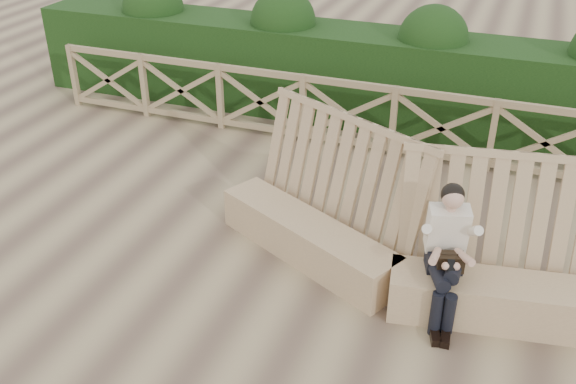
% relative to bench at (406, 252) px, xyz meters
% --- Properties ---
extents(ground, '(60.00, 60.00, 0.00)m').
position_rel_bench_xyz_m(ground, '(-1.56, -0.44, -0.41)').
color(ground, brown).
rests_on(ground, ground).
extents(bench, '(4.69, 1.77, 1.62)m').
position_rel_bench_xyz_m(bench, '(0.00, 0.00, 0.00)').
color(bench, '#9E7F5A').
rests_on(bench, ground).
extents(woman, '(0.51, 0.89, 1.44)m').
position_rel_bench_xyz_m(woman, '(0.44, -0.34, 0.37)').
color(woman, black).
rests_on(woman, ground).
extents(guardrail, '(10.10, 0.09, 1.10)m').
position_rel_bench_xyz_m(guardrail, '(-1.56, 3.06, 0.14)').
color(guardrail, '#7D6449').
rests_on(guardrail, ground).
extents(hedge, '(12.00, 1.20, 1.50)m').
position_rel_bench_xyz_m(hedge, '(-1.56, 4.26, 0.34)').
color(hedge, black).
rests_on(hedge, ground).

